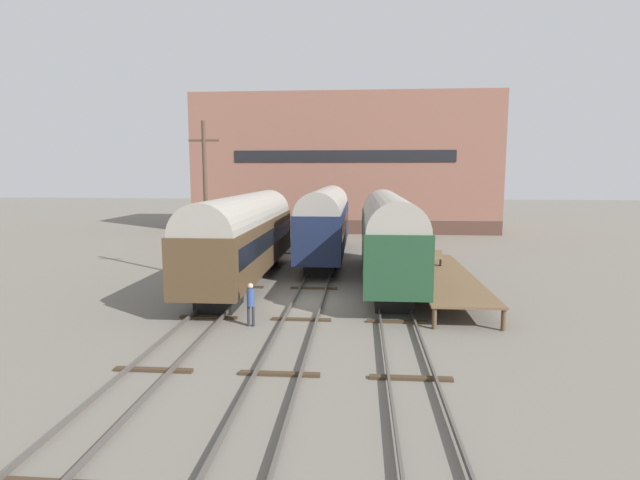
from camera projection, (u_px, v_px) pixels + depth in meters
ground_plane at (308, 303)px, 24.82m from camera, size 200.00×200.00×0.00m
track_left at (227, 298)px, 25.13m from camera, size 2.60×60.00×0.26m
track_middle at (308, 300)px, 24.80m from camera, size 2.60×60.00×0.26m
track_right at (393, 302)px, 24.47m from camera, size 2.60×60.00×0.26m
train_car_green at (388, 233)px, 28.79m from camera, size 3.00×16.06×5.24m
train_car_brown at (244, 234)px, 28.80m from camera, size 3.11×16.54×5.19m
train_car_navy at (326, 219)px, 36.95m from camera, size 2.94×16.98×5.32m
station_platform at (443, 276)px, 26.92m from camera, size 3.09×13.41×0.99m
bench at (430, 257)px, 29.50m from camera, size 1.40×0.40×0.91m
person_worker at (251, 300)px, 20.89m from camera, size 0.32×0.32×1.86m
utility_pole at (206, 199)px, 29.53m from camera, size 1.80×0.24×9.43m
warehouse_building at (345, 164)px, 57.84m from camera, size 32.83×12.38×14.83m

